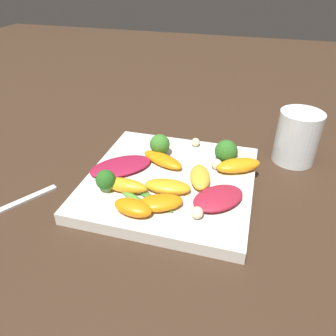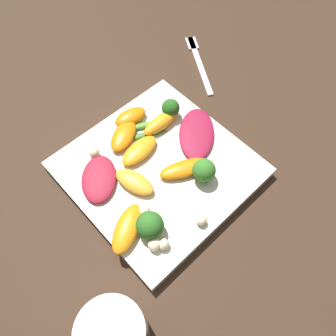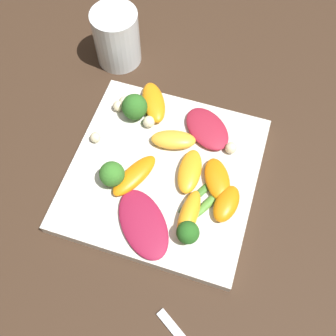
{
  "view_description": "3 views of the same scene",
  "coord_description": "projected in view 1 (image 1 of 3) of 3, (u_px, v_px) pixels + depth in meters",
  "views": [
    {
      "loc": [
        0.42,
        0.11,
        0.32
      ],
      "look_at": [
        -0.01,
        -0.01,
        0.03
      ],
      "focal_mm": 35.0,
      "sensor_mm": 36.0,
      "label": 1
    },
    {
      "loc": [
        -0.2,
        0.16,
        0.46
      ],
      "look_at": [
        -0.02,
        -0.0,
        0.04
      ],
      "focal_mm": 35.0,
      "sensor_mm": 36.0,
      "label": 2
    },
    {
      "loc": [
        0.08,
        -0.24,
        0.52
      ],
      "look_at": [
        0.01,
        0.0,
        0.03
      ],
      "focal_mm": 42.0,
      "sensor_mm": 36.0,
      "label": 3
    }
  ],
  "objects": [
    {
      "name": "macadamia_nut_0",
      "position": [
        233.0,
        152.0,
        0.57
      ],
      "size": [
        0.02,
        0.02,
        0.02
      ],
      "color": "beige",
      "rests_on": "plate"
    },
    {
      "name": "radicchio_leaf_1",
      "position": [
        121.0,
        166.0,
        0.54
      ],
      "size": [
        0.11,
        0.12,
        0.01
      ],
      "color": "maroon",
      "rests_on": "plate"
    },
    {
      "name": "orange_segment_6",
      "position": [
        238.0,
        165.0,
        0.53
      ],
      "size": [
        0.07,
        0.08,
        0.02
      ],
      "color": "orange",
      "rests_on": "plate"
    },
    {
      "name": "radicchio_leaf_0",
      "position": [
        218.0,
        198.0,
        0.47
      ],
      "size": [
        0.1,
        0.09,
        0.01
      ],
      "color": "maroon",
      "rests_on": "plate"
    },
    {
      "name": "orange_segment_3",
      "position": [
        168.0,
        186.0,
        0.49
      ],
      "size": [
        0.04,
        0.07,
        0.02
      ],
      "color": "orange",
      "rests_on": "plate"
    },
    {
      "name": "broccoli_floret_0",
      "position": [
        106.0,
        180.0,
        0.49
      ],
      "size": [
        0.03,
        0.03,
        0.03
      ],
      "color": "#7A9E51",
      "rests_on": "plate"
    },
    {
      "name": "orange_segment_5",
      "position": [
        163.0,
        160.0,
        0.55
      ],
      "size": [
        0.06,
        0.08,
        0.02
      ],
      "color": "orange",
      "rests_on": "plate"
    },
    {
      "name": "macadamia_nut_3",
      "position": [
        197.0,
        213.0,
        0.44
      ],
      "size": [
        0.02,
        0.02,
        0.02
      ],
      "color": "beige",
      "rests_on": "plate"
    },
    {
      "name": "broccoli_floret_1",
      "position": [
        226.0,
        152.0,
        0.55
      ],
      "size": [
        0.04,
        0.04,
        0.04
      ],
      "color": "#7A9E51",
      "rests_on": "plate"
    },
    {
      "name": "broccoli_floret_2",
      "position": [
        160.0,
        145.0,
        0.57
      ],
      "size": [
        0.04,
        0.04,
        0.04
      ],
      "color": "#7A9E51",
      "rests_on": "plate"
    },
    {
      "name": "orange_segment_2",
      "position": [
        124.0,
        185.0,
        0.49
      ],
      "size": [
        0.03,
        0.07,
        0.02
      ],
      "color": "orange",
      "rests_on": "plate"
    },
    {
      "name": "macadamia_nut_4",
      "position": [
        196.0,
        142.0,
        0.6
      ],
      "size": [
        0.02,
        0.02,
        0.02
      ],
      "color": "beige",
      "rests_on": "plate"
    },
    {
      "name": "orange_segment_4",
      "position": [
        200.0,
        178.0,
        0.51
      ],
      "size": [
        0.07,
        0.05,
        0.02
      ],
      "color": "#FCAD33",
      "rests_on": "plate"
    },
    {
      "name": "plate",
      "position": [
        170.0,
        182.0,
        0.53
      ],
      "size": [
        0.26,
        0.26,
        0.02
      ],
      "color": "silver",
      "rests_on": "ground_plane"
    },
    {
      "name": "macadamia_nut_2",
      "position": [
        229.0,
        150.0,
        0.58
      ],
      "size": [
        0.02,
        0.02,
        0.02
      ],
      "color": "beige",
      "rests_on": "plate"
    },
    {
      "name": "orange_segment_0",
      "position": [
        160.0,
        203.0,
        0.46
      ],
      "size": [
        0.06,
        0.07,
        0.02
      ],
      "color": "orange",
      "rests_on": "plate"
    },
    {
      "name": "drinking_glass",
      "position": [
        297.0,
        137.0,
        0.58
      ],
      "size": [
        0.07,
        0.07,
        0.09
      ],
      "color": "white",
      "rests_on": "ground_plane"
    },
    {
      "name": "arugula_sprig_0",
      "position": [
        136.0,
        199.0,
        0.47
      ],
      "size": [
        0.04,
        0.06,
        0.01
      ],
      "color": "#518E33",
      "rests_on": "plate"
    },
    {
      "name": "macadamia_nut_1",
      "position": [
        217.0,
        164.0,
        0.54
      ],
      "size": [
        0.02,
        0.02,
        0.02
      ],
      "color": "beige",
      "rests_on": "plate"
    },
    {
      "name": "arugula_sprig_1",
      "position": [
        150.0,
        197.0,
        0.48
      ],
      "size": [
        0.05,
        0.09,
        0.01
      ],
      "color": "#3D7528",
      "rests_on": "plate"
    },
    {
      "name": "orange_segment_1",
      "position": [
        133.0,
        207.0,
        0.45
      ],
      "size": [
        0.04,
        0.06,
        0.02
      ],
      "color": "orange",
      "rests_on": "plate"
    },
    {
      "name": "ground_plane",
      "position": [
        170.0,
        187.0,
        0.54
      ],
      "size": [
        2.4,
        2.4,
        0.0
      ],
      "primitive_type": "plane",
      "color": "#382619"
    }
  ]
}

